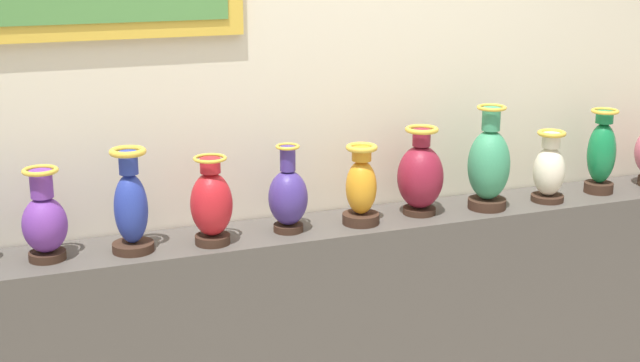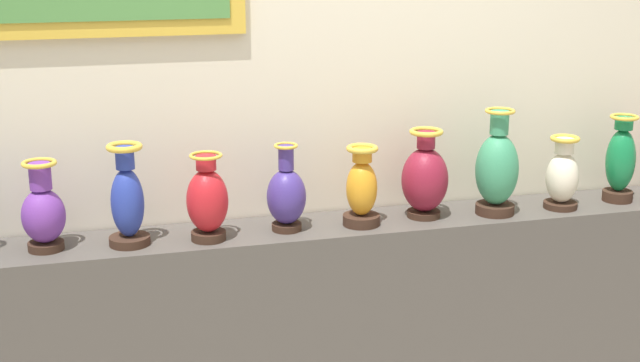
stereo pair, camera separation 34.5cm
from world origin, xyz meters
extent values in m
cube|color=#4C4742|center=(0.00, 0.00, 0.43)|extent=(3.63, 0.33, 0.86)
cube|color=beige|center=(0.00, 0.23, 1.53)|extent=(5.30, 0.10, 3.06)
cylinder|color=#382319|center=(-1.03, -0.01, 0.87)|extent=(0.13, 0.13, 0.03)
ellipsoid|color=#6B3393|center=(-1.03, -0.01, 0.99)|extent=(0.16, 0.16, 0.20)
cylinder|color=#6B3393|center=(-1.03, -0.01, 1.13)|extent=(0.08, 0.08, 0.10)
torus|color=gold|center=(-1.03, -0.01, 1.18)|extent=(0.12, 0.12, 0.02)
cylinder|color=#382319|center=(-0.73, -0.03, 0.87)|extent=(0.15, 0.15, 0.03)
ellipsoid|color=#263899|center=(-0.73, -0.03, 1.02)|extent=(0.12, 0.12, 0.26)
cylinder|color=#263899|center=(-0.73, -0.03, 1.19)|extent=(0.07, 0.07, 0.08)
torus|color=gold|center=(-0.73, -0.03, 1.23)|extent=(0.13, 0.13, 0.02)
cylinder|color=#382319|center=(-0.45, -0.06, 0.87)|extent=(0.13, 0.13, 0.03)
ellipsoid|color=red|center=(-0.45, -0.06, 1.01)|extent=(0.15, 0.15, 0.24)
cylinder|color=red|center=(-0.45, -0.06, 1.15)|extent=(0.07, 0.07, 0.05)
torus|color=gold|center=(-0.45, -0.06, 1.18)|extent=(0.12, 0.12, 0.01)
cylinder|color=#382319|center=(-0.14, -0.02, 0.87)|extent=(0.11, 0.11, 0.03)
ellipsoid|color=#3F2D7F|center=(-0.14, -0.02, 0.99)|extent=(0.15, 0.15, 0.21)
cylinder|color=#3F2D7F|center=(-0.14, -0.02, 1.14)|extent=(0.06, 0.06, 0.09)
torus|color=gold|center=(-0.14, -0.02, 1.19)|extent=(0.09, 0.09, 0.01)
cylinder|color=#382319|center=(0.16, -0.04, 0.88)|extent=(0.15, 0.15, 0.04)
ellipsoid|color=orange|center=(0.16, -0.04, 1.01)|extent=(0.12, 0.12, 0.22)
cylinder|color=orange|center=(0.16, -0.04, 1.14)|extent=(0.08, 0.08, 0.05)
torus|color=gold|center=(0.16, -0.04, 1.16)|extent=(0.12, 0.12, 0.02)
cylinder|color=#382319|center=(0.43, -0.01, 0.87)|extent=(0.13, 0.13, 0.03)
ellipsoid|color=maroon|center=(0.43, -0.01, 1.01)|extent=(0.19, 0.19, 0.26)
cylinder|color=maroon|center=(0.43, -0.01, 1.17)|extent=(0.07, 0.07, 0.07)
torus|color=gold|center=(0.43, -0.01, 1.21)|extent=(0.13, 0.13, 0.02)
cylinder|color=#382319|center=(0.73, -0.04, 0.88)|extent=(0.16, 0.16, 0.04)
ellipsoid|color=#388C60|center=(0.73, -0.04, 1.04)|extent=(0.17, 0.17, 0.29)
cylinder|color=#388C60|center=(0.73, -0.04, 1.24)|extent=(0.07, 0.07, 0.09)
torus|color=gold|center=(0.73, -0.04, 1.28)|extent=(0.12, 0.12, 0.01)
cylinder|color=#382319|center=(1.03, -0.04, 0.87)|extent=(0.14, 0.14, 0.03)
ellipsoid|color=beige|center=(1.03, -0.04, 0.99)|extent=(0.13, 0.13, 0.21)
cylinder|color=beige|center=(1.03, -0.04, 1.12)|extent=(0.08, 0.08, 0.06)
torus|color=gold|center=(1.03, -0.04, 1.15)|extent=(0.12, 0.12, 0.02)
cylinder|color=#382319|center=(1.32, -0.01, 0.88)|extent=(0.13, 0.13, 0.04)
ellipsoid|color=#14723D|center=(1.32, -0.01, 1.04)|extent=(0.12, 0.12, 0.27)
cylinder|color=#14723D|center=(1.32, -0.01, 1.20)|extent=(0.08, 0.08, 0.05)
torus|color=gold|center=(1.32, -0.01, 1.22)|extent=(0.12, 0.12, 0.02)
camera|label=1|loc=(-1.20, -3.10, 1.96)|focal=50.08mm
camera|label=2|loc=(-0.88, -3.21, 1.96)|focal=50.08mm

